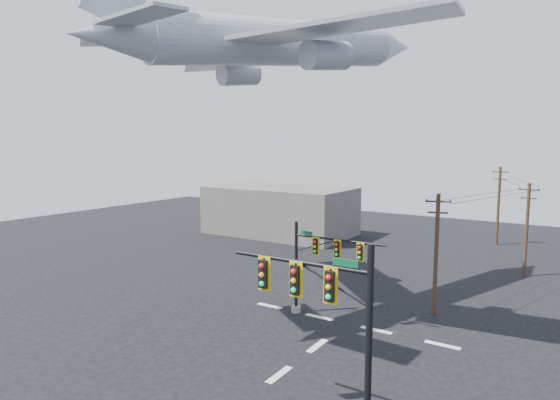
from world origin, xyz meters
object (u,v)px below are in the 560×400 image
Objects in this scene: signal_mast_near at (331,325)px; utility_pole_a at (436,252)px; utility_pole_b at (527,228)px; utility_pole_c at (498,204)px; airliner at (281,44)px; signal_mast_far at (316,265)px.

utility_pole_a is (0.16, 15.23, -0.05)m from signal_mast_near.
utility_pole_c is at bearing 115.63° from utility_pole_b.
airliner reaches higher than utility_pole_a.
utility_pole_b is 0.91× the size of utility_pole_c.
airliner is (-9.61, -4.23, 13.79)m from utility_pole_a.
utility_pole_b is at bearing 81.50° from signal_mast_near.
utility_pole_a reaches higher than utility_pole_b.
airliner is at bearing 170.45° from signal_mast_far.
utility_pole_a is 26.41m from utility_pole_c.
utility_pole_a is 17.34m from airliner.
utility_pole_a is 1.02× the size of utility_pole_b.
signal_mast_near is at bearing -104.00° from utility_pole_a.
utility_pole_c reaches higher than signal_mast_far.
utility_pole_a is at bearing 36.28° from signal_mast_far.
airliner is at bearing -89.50° from utility_pole_c.
utility_pole_b is at bearing 59.63° from utility_pole_a.
signal_mast_far is at bearing -157.13° from utility_pole_a.
airliner is (-9.74, -30.63, 13.44)m from utility_pole_c.
utility_pole_c is at bearing 89.61° from signal_mast_near.
utility_pole_a is at bearing -98.83° from utility_pole_b.
utility_pole_a is at bearing -47.27° from airliner.
signal_mast_far is 0.81× the size of utility_pole_b.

